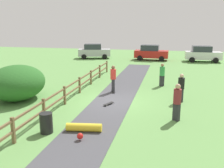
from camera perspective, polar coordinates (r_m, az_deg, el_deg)
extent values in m
plane|color=#60934C|center=(15.84, 0.16, -3.75)|extent=(60.00, 60.00, 0.00)
cube|color=#47474C|center=(15.84, 0.16, -3.72)|extent=(2.40, 28.00, 0.02)
cube|color=brown|center=(11.03, -21.09, -9.59)|extent=(0.12, 0.12, 1.10)
cube|color=brown|center=(13.08, -14.88, -5.48)|extent=(0.12, 0.12, 1.10)
cube|color=brown|center=(15.29, -10.47, -2.48)|extent=(0.12, 0.12, 1.10)
cube|color=brown|center=(17.60, -7.20, -0.24)|extent=(0.12, 0.12, 1.10)
cube|color=brown|center=(19.97, -4.70, 1.48)|extent=(0.12, 0.12, 1.10)
cube|color=brown|center=(22.39, -2.74, 2.82)|extent=(0.12, 0.12, 1.10)
cube|color=brown|center=(24.84, -1.16, 3.90)|extent=(0.12, 0.12, 1.10)
cube|color=brown|center=(16.45, -8.71, -1.45)|extent=(0.08, 18.00, 0.09)
cube|color=brown|center=(16.34, -8.77, 0.07)|extent=(0.08, 18.00, 0.09)
ellipsoid|color=#286023|center=(16.89, -20.37, 0.28)|extent=(3.28, 3.94, 2.16)
cylinder|color=black|center=(11.64, -14.39, -8.38)|extent=(0.56, 0.56, 0.90)
cube|color=black|center=(17.73, 0.26, -1.56)|extent=(0.41, 0.82, 0.02)
cylinder|color=silver|center=(18.00, -0.03, -1.46)|extent=(0.05, 0.07, 0.06)
cylinder|color=silver|center=(18.01, 0.44, -1.45)|extent=(0.05, 0.07, 0.06)
cylinder|color=silver|center=(17.46, 0.07, -1.93)|extent=(0.05, 0.07, 0.06)
cylinder|color=silver|center=(17.47, 0.56, -1.93)|extent=(0.05, 0.07, 0.06)
cube|color=#2D2D33|center=(17.62, 0.26, -0.22)|extent=(0.28, 0.36, 0.83)
cylinder|color=red|center=(17.45, 0.26, 2.19)|extent=(0.47, 0.47, 0.69)
sphere|color=brown|center=(17.37, 0.26, 3.71)|extent=(0.25, 0.25, 0.25)
cylinder|color=yellow|center=(11.55, -6.23, -9.54)|extent=(1.61, 0.59, 0.36)
sphere|color=red|center=(10.74, -7.10, -11.41)|extent=(0.26, 0.26, 0.26)
cube|color=black|center=(15.03, -0.76, -4.36)|extent=(0.52, 0.81, 0.02)
cylinder|color=silver|center=(15.29, -0.32, -4.20)|extent=(0.05, 0.07, 0.06)
cylinder|color=silver|center=(15.21, 0.12, -4.31)|extent=(0.05, 0.07, 0.06)
cylinder|color=silver|center=(14.88, -1.66, -4.72)|extent=(0.05, 0.07, 0.06)
cylinder|color=silver|center=(14.79, -1.20, -4.83)|extent=(0.05, 0.07, 0.06)
cube|color=#2D2D33|center=(13.02, 14.10, -6.05)|extent=(0.38, 0.35, 0.87)
cylinder|color=maroon|center=(12.78, 14.31, -2.68)|extent=(0.53, 0.53, 0.72)
sphere|color=tan|center=(12.66, 14.44, -0.54)|extent=(0.26, 0.26, 0.26)
cube|color=#2D2D33|center=(19.76, 10.99, 0.70)|extent=(0.38, 0.32, 0.81)
cylinder|color=green|center=(19.61, 11.08, 2.81)|extent=(0.51, 0.51, 0.67)
sphere|color=#9E704C|center=(19.53, 11.14, 4.13)|extent=(0.24, 0.24, 0.24)
cube|color=#2D2D33|center=(16.09, 14.96, -2.44)|extent=(0.34, 0.24, 0.81)
cylinder|color=black|center=(15.91, 15.12, 0.14)|extent=(0.42, 0.42, 0.68)
sphere|color=beige|center=(15.81, 15.22, 1.76)|extent=(0.24, 0.24, 0.24)
cube|color=#B7B7BC|center=(34.62, -3.92, 6.98)|extent=(4.49, 2.71, 0.90)
cube|color=#2D333D|center=(34.55, -4.28, 8.30)|extent=(2.52, 2.07, 0.70)
cylinder|color=black|center=(35.53, -1.67, 6.45)|extent=(0.68, 0.39, 0.64)
cylinder|color=black|center=(33.78, -1.66, 6.08)|extent=(0.68, 0.39, 0.64)
cylinder|color=black|center=(35.62, -6.04, 6.40)|extent=(0.68, 0.39, 0.64)
cylinder|color=black|center=(33.88, -6.25, 6.02)|extent=(0.68, 0.39, 0.64)
cube|color=red|center=(33.27, 8.73, 6.59)|extent=(4.24, 1.81, 0.90)
cube|color=#2D333D|center=(33.20, 8.43, 7.98)|extent=(2.24, 1.62, 0.70)
cylinder|color=black|center=(34.09, 11.12, 5.90)|extent=(0.65, 0.26, 0.64)
cylinder|color=black|center=(32.35, 10.93, 5.51)|extent=(0.65, 0.26, 0.64)
cylinder|color=black|center=(34.34, 6.60, 6.12)|extent=(0.65, 0.26, 0.64)
cylinder|color=black|center=(32.62, 6.17, 5.74)|extent=(0.65, 0.26, 0.64)
cube|color=silver|center=(33.42, 19.54, 6.00)|extent=(4.27, 1.87, 0.90)
cube|color=#2D333D|center=(33.30, 19.31, 7.39)|extent=(2.26, 1.65, 0.70)
cylinder|color=black|center=(34.57, 21.48, 5.32)|extent=(0.65, 0.27, 0.64)
cylinder|color=black|center=(32.86, 22.04, 4.88)|extent=(0.65, 0.27, 0.64)
cylinder|color=black|center=(34.15, 17.02, 5.57)|extent=(0.65, 0.27, 0.64)
cylinder|color=black|center=(32.42, 17.35, 5.15)|extent=(0.65, 0.27, 0.64)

